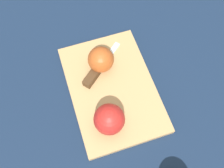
# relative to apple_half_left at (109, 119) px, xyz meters

# --- Properties ---
(ground_plane) EXTENTS (4.00, 4.00, 0.00)m
(ground_plane) POSITION_rel_apple_half_left_xyz_m (0.10, -0.03, -0.05)
(ground_plane) COLOR #14233D
(cutting_board) EXTENTS (0.33, 0.23, 0.02)m
(cutting_board) POSITION_rel_apple_half_left_xyz_m (0.10, -0.03, -0.05)
(cutting_board) COLOR tan
(cutting_board) RESTS_ON ground_plane
(apple_half_left) EXTENTS (0.08, 0.08, 0.08)m
(apple_half_left) POSITION_rel_apple_half_left_xyz_m (0.00, 0.00, 0.00)
(apple_half_left) COLOR red
(apple_half_left) RESTS_ON cutting_board
(apple_half_right) EXTENTS (0.07, 0.07, 0.07)m
(apple_half_right) POSITION_rel_apple_half_left_xyz_m (0.17, -0.02, -0.00)
(apple_half_right) COLOR #AD4C1E
(apple_half_right) RESTS_ON cutting_board
(knife) EXTENTS (0.12, 0.13, 0.02)m
(knife) POSITION_rel_apple_half_left_xyz_m (0.14, 0.00, -0.03)
(knife) COLOR silver
(knife) RESTS_ON cutting_board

